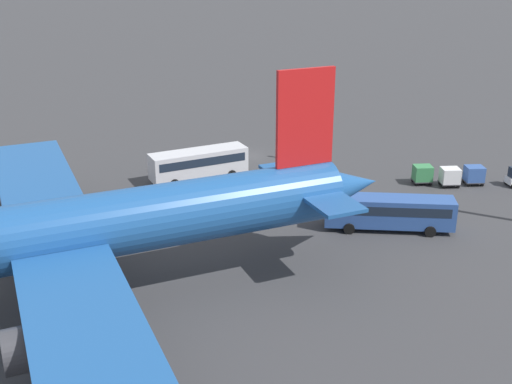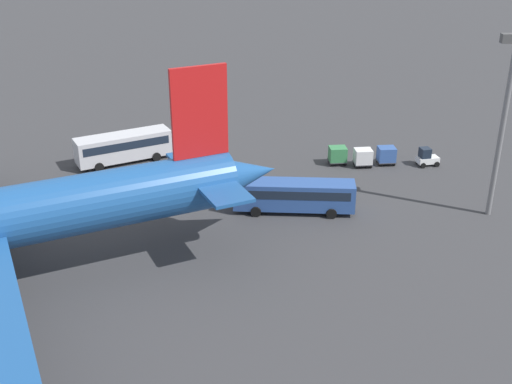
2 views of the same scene
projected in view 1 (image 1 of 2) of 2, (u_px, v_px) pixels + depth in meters
ground_plane at (248, 156)px, 78.82m from camera, size 600.00×600.00×0.00m
airplane at (30, 239)px, 42.79m from camera, size 52.15×46.27×15.84m
shuttle_bus_near at (199, 162)px, 70.24m from camera, size 10.87×7.39×3.32m
shuttle_bus_far at (389, 210)px, 57.84m from camera, size 11.70×3.52×3.10m
worker_person at (278, 151)px, 77.79m from camera, size 0.38×0.38×1.74m
cargo_cart_blue at (474, 174)px, 68.95m from camera, size 2.12×1.84×2.06m
cargo_cart_white at (450, 176)px, 68.42m from camera, size 2.12×1.84×2.06m
cargo_cart_green at (423, 174)px, 69.13m from camera, size 2.12×1.84×2.06m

